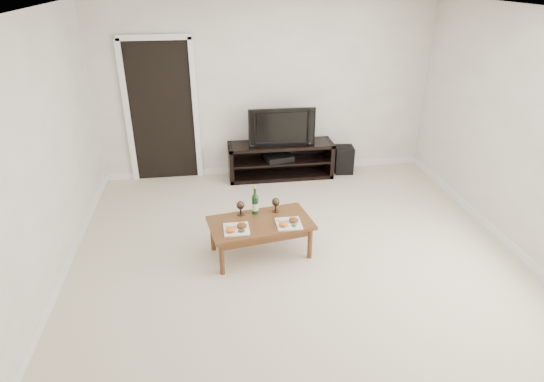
{
  "coord_description": "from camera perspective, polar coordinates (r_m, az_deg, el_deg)",
  "views": [
    {
      "loc": [
        -0.88,
        -3.9,
        2.93
      ],
      "look_at": [
        -0.23,
        0.59,
        0.7
      ],
      "focal_mm": 30.0,
      "sensor_mm": 36.0,
      "label": 1
    }
  ],
  "objects": [
    {
      "name": "ceiling",
      "position": [
        4.02,
        4.83,
        21.65
      ],
      "size": [
        5.0,
        5.5,
        0.04
      ],
      "primitive_type": "cube",
      "color": "white",
      "rests_on": "back_wall"
    },
    {
      "name": "subwoofer",
      "position": [
        7.29,
        8.98,
        3.92
      ],
      "size": [
        0.31,
        0.31,
        0.42
      ],
      "primitive_type": "cube",
      "rotation": [
        0.0,
        0.0,
        -0.1
      ],
      "color": "black",
      "rests_on": "ground"
    },
    {
      "name": "coffee_table",
      "position": [
        5.13,
        -1.44,
        -5.88
      ],
      "size": [
        1.2,
        0.79,
        0.42
      ],
      "primitive_type": "cube",
      "rotation": [
        0.0,
        0.0,
        0.17
      ],
      "color": "brown",
      "rests_on": "ground"
    },
    {
      "name": "wine_bottle",
      "position": [
        5.11,
        -2.15,
        -1.08
      ],
      "size": [
        0.07,
        0.07,
        0.35
      ],
      "primitive_type": "cylinder",
      "color": "#0E3412",
      "rests_on": "coffee_table"
    },
    {
      "name": "floor",
      "position": [
        4.96,
        3.69,
        -10.11
      ],
      "size": [
        5.5,
        5.5,
        0.0
      ],
      "primitive_type": "plane",
      "color": "beige",
      "rests_on": "ground"
    },
    {
      "name": "television",
      "position": [
        6.82,
        1.13,
        8.25
      ],
      "size": [
        0.99,
        0.15,
        0.57
      ],
      "primitive_type": "imported",
      "rotation": [
        0.0,
        0.0,
        -0.02
      ],
      "color": "black",
      "rests_on": "media_console"
    },
    {
      "name": "media_console",
      "position": [
        7.01,
        1.09,
        3.89
      ],
      "size": [
        1.59,
        0.45,
        0.55
      ],
      "primitive_type": "cube",
      "color": "black",
      "rests_on": "ground"
    },
    {
      "name": "goblet_right",
      "position": [
        5.18,
        0.47,
        -1.74
      ],
      "size": [
        0.09,
        0.09,
        0.17
      ],
      "primitive_type": null,
      "color": "#352A1D",
      "rests_on": "coffee_table"
    },
    {
      "name": "goblet_left",
      "position": [
        5.13,
        -3.97,
        -2.15
      ],
      "size": [
        0.09,
        0.09,
        0.17
      ],
      "primitive_type": null,
      "color": "#352A1D",
      "rests_on": "coffee_table"
    },
    {
      "name": "doorway",
      "position": [
        6.94,
        -13.63,
        9.49
      ],
      "size": [
        0.9,
        0.02,
        2.05
      ],
      "primitive_type": "cube",
      "color": "black",
      "rests_on": "ground"
    },
    {
      "name": "av_receiver",
      "position": [
        6.98,
        0.88,
        4.23
      ],
      "size": [
        0.45,
        0.37,
        0.08
      ],
      "primitive_type": "cube",
      "rotation": [
        0.0,
        0.0,
        0.2
      ],
      "color": "black",
      "rests_on": "media_console"
    },
    {
      "name": "plate_right",
      "position": [
        4.95,
        2.1,
        -3.88
      ],
      "size": [
        0.27,
        0.27,
        0.07
      ],
      "primitive_type": "cube",
      "color": "white",
      "rests_on": "coffee_table"
    },
    {
      "name": "plate_left",
      "position": [
        4.86,
        -4.5,
        -4.56
      ],
      "size": [
        0.27,
        0.27,
        0.07
      ],
      "primitive_type": "cube",
      "color": "white",
      "rests_on": "coffee_table"
    },
    {
      "name": "back_wall",
      "position": [
        6.93,
        -0.72,
        12.54
      ],
      "size": [
        5.0,
        0.04,
        2.6
      ],
      "primitive_type": "cube",
      "color": "white",
      "rests_on": "ground"
    }
  ]
}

